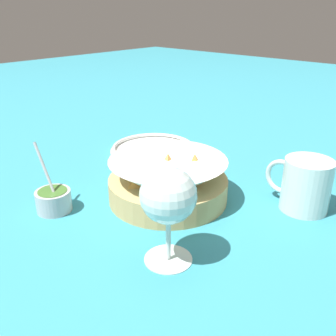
% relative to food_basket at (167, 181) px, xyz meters
% --- Properties ---
extents(ground_plane, '(4.00, 4.00, 0.00)m').
position_rel_food_basket_xyz_m(ground_plane, '(-0.03, 0.02, -0.04)').
color(ground_plane, teal).
extents(food_basket, '(0.22, 0.22, 0.09)m').
position_rel_food_basket_xyz_m(food_basket, '(0.00, 0.00, 0.00)').
color(food_basket, tan).
rests_on(food_basket, ground_plane).
extents(sauce_cup, '(0.07, 0.06, 0.12)m').
position_rel_food_basket_xyz_m(sauce_cup, '(0.12, 0.17, -0.02)').
color(sauce_cup, '#B7B7BC').
rests_on(sauce_cup, ground_plane).
extents(wine_glass, '(0.08, 0.08, 0.14)m').
position_rel_food_basket_xyz_m(wine_glass, '(-0.12, 0.13, 0.06)').
color(wine_glass, silver).
rests_on(wine_glass, ground_plane).
extents(beer_mug, '(0.12, 0.08, 0.09)m').
position_rel_food_basket_xyz_m(beer_mug, '(-0.20, -0.14, 0.01)').
color(beer_mug, silver).
rests_on(beer_mug, ground_plane).
extents(side_plate, '(0.21, 0.21, 0.01)m').
position_rel_food_basket_xyz_m(side_plate, '(0.20, -0.16, -0.03)').
color(side_plate, white).
rests_on(side_plate, ground_plane).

